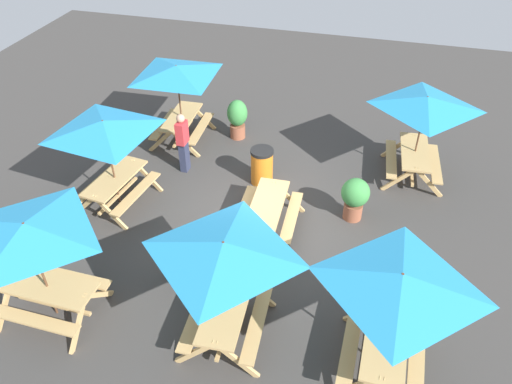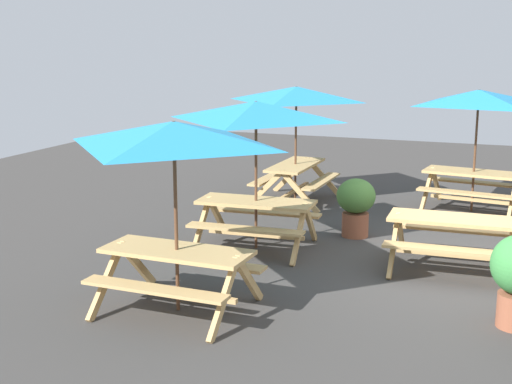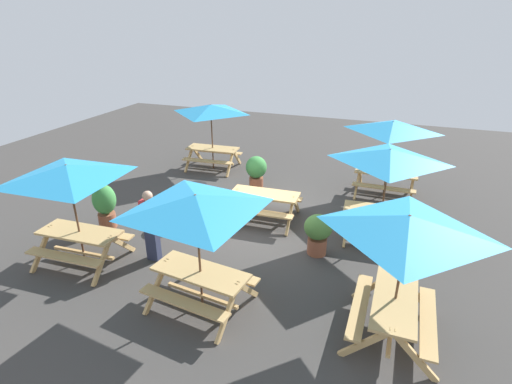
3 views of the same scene
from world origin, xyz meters
name	(u,v)px [view 2 (image 2 of 3)]	position (x,y,z in m)	size (l,w,h in m)	color
ground_plane	(460,266)	(0.00, 0.00, 0.00)	(25.20, 25.20, 0.00)	#3D3A38
picnic_table_0	(256,122)	(3.08, 0.22, 1.99)	(2.11, 2.11, 2.34)	tan
picnic_table_1	(453,232)	(0.10, 0.22, 0.56)	(1.85, 1.59, 0.81)	tan
picnic_table_2	(296,102)	(3.51, -3.11, 1.99)	(2.03, 2.03, 2.34)	tan
picnic_table_4	(174,148)	(3.03, 2.99, 1.99)	(2.05, 2.05, 2.34)	tan
picnic_table_6	(478,106)	(0.11, -3.52, 1.99)	(2.80, 2.80, 2.34)	tan
potted_plant_1	(356,203)	(1.78, -1.00, 0.57)	(0.64, 0.64, 0.97)	#935138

